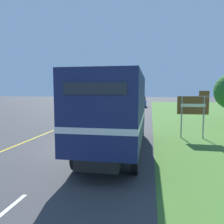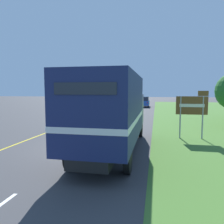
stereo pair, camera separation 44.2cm
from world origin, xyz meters
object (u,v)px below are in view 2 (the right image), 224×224
Objects in this scene: lead_car_white_ahead at (130,99)px; highway_sign at (192,107)px; lead_car_white at (107,108)px; lead_car_blue_ahead at (144,102)px; horse_trailer_truck at (112,111)px.

highway_sign is (8.16, -37.01, 0.96)m from lead_car_white_ahead.
lead_car_white_ahead is 1.32× the size of highway_sign.
lead_car_white_ahead is at bearing 90.36° from lead_car_white.
lead_car_white_ahead reaches higher than lead_car_blue_ahead.
lead_car_white_ahead is (-0.16, 25.76, -0.00)m from lead_car_white.
lead_car_blue_ahead is at bearing 76.79° from lead_car_white.
horse_trailer_truck is 41.30m from lead_car_white_ahead.
lead_car_blue_ahead is (-0.08, 30.91, -1.07)m from horse_trailer_truck.
horse_trailer_truck is 2.13× the size of lead_car_white.
lead_car_white_ahead is (-3.90, 41.10, -1.06)m from horse_trailer_truck.
lead_car_blue_ahead is (3.66, 15.58, -0.01)m from lead_car_white.
lead_car_blue_ahead is 10.88m from lead_car_white_ahead.
highway_sign is (4.26, 4.09, -0.10)m from horse_trailer_truck.
lead_car_white and lead_car_white_ahead have the same top height.
highway_sign is at bearing -80.81° from lead_car_blue_ahead.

